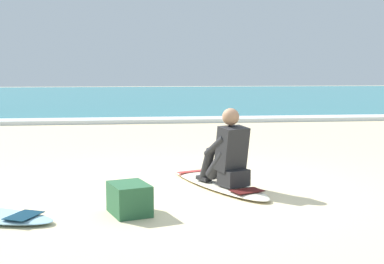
% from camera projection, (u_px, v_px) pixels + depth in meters
% --- Properties ---
extents(ground_plane, '(80.00, 80.00, 0.00)m').
position_uv_depth(ground_plane, '(192.00, 188.00, 6.56)').
color(ground_plane, beige).
extents(sea, '(80.00, 28.00, 0.10)m').
position_uv_depth(sea, '(143.00, 96.00, 28.25)').
color(sea, teal).
rests_on(sea, ground).
extents(breaking_foam, '(80.00, 0.90, 0.11)m').
position_uv_depth(breaking_foam, '(156.00, 120.00, 14.75)').
color(breaking_foam, white).
rests_on(breaking_foam, ground).
extents(surfboard_main, '(1.29, 2.26, 0.08)m').
position_uv_depth(surfboard_main, '(216.00, 182.00, 6.71)').
color(surfboard_main, '#EFE5C6').
rests_on(surfboard_main, ground).
extents(surfer_seated, '(0.62, 0.77, 0.95)m').
position_uv_depth(surfer_seated, '(228.00, 155.00, 6.39)').
color(surfer_seated, '#232326').
rests_on(surfer_seated, surfboard_main).
extents(beach_bag, '(0.49, 0.57, 0.32)m').
position_uv_depth(beach_bag, '(129.00, 199.00, 5.35)').
color(beach_bag, '#285B38').
rests_on(beach_bag, ground).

